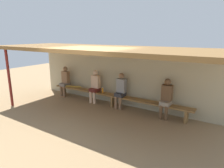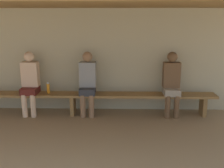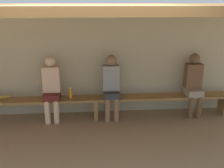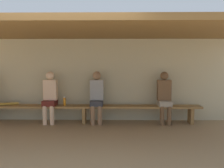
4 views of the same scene
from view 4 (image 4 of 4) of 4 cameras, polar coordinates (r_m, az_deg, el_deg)
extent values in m
plane|color=#937754|center=(4.65, -9.49, -14.28)|extent=(24.00, 24.00, 0.00)
cube|color=#B7AD8C|center=(6.38, -6.41, 1.07)|extent=(8.00, 0.20, 2.20)
cube|color=brown|center=(5.14, -8.42, 13.11)|extent=(8.00, 2.80, 0.12)
cube|color=olive|center=(6.02, -6.90, -5.54)|extent=(6.00, 0.36, 0.05)
cube|color=olive|center=(6.07, -6.87, -7.68)|extent=(0.08, 0.29, 0.41)
cube|color=olive|center=(6.32, 18.90, -7.40)|extent=(0.08, 0.29, 0.41)
cube|color=#333338|center=(5.95, -3.81, -4.72)|extent=(0.32, 0.40, 0.14)
cylinder|color=#8C6647|center=(5.86, -4.81, -7.77)|extent=(0.11, 0.11, 0.48)
cylinder|color=#8C6647|center=(5.84, -3.03, -7.79)|extent=(0.11, 0.11, 0.48)
cube|color=gray|center=(5.98, -3.77, -1.47)|extent=(0.34, 0.20, 0.52)
sphere|color=#8C6647|center=(5.95, -3.79, 2.07)|extent=(0.21, 0.21, 0.21)
cube|color=#591E19|center=(6.17, -15.10, -4.54)|extent=(0.32, 0.40, 0.14)
cylinder|color=beige|center=(6.09, -16.27, -7.45)|extent=(0.11, 0.11, 0.48)
cylinder|color=beige|center=(6.04, -14.63, -7.51)|extent=(0.11, 0.11, 0.48)
cube|color=beige|center=(6.20, -14.96, -1.41)|extent=(0.34, 0.20, 0.52)
sphere|color=beige|center=(6.17, -15.04, 2.01)|extent=(0.21, 0.21, 0.21)
cube|color=gray|center=(6.06, 12.85, -4.65)|extent=(0.32, 0.40, 0.14)
cylinder|color=brown|center=(5.94, 12.26, -7.67)|extent=(0.11, 0.11, 0.48)
cylinder|color=brown|center=(5.98, 13.96, -7.63)|extent=(0.11, 0.11, 0.48)
cube|color=brown|center=(6.09, 12.75, -1.46)|extent=(0.34, 0.20, 0.52)
sphere|color=brown|center=(6.07, 12.82, 2.01)|extent=(0.21, 0.21, 0.21)
cylinder|color=orange|center=(6.10, -11.65, -4.26)|extent=(0.06, 0.06, 0.20)
cylinder|color=white|center=(6.08, -11.66, -3.20)|extent=(0.04, 0.04, 0.02)
cylinder|color=#B28C33|center=(6.64, -25.40, -4.50)|extent=(0.76, 0.30, 0.07)
camera|label=1|loc=(3.33, 97.92, 20.13)|focal=31.61mm
camera|label=2|loc=(0.78, 16.44, 44.74)|focal=42.21mm
camera|label=3|loc=(1.40, -57.99, 40.61)|focal=43.30mm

